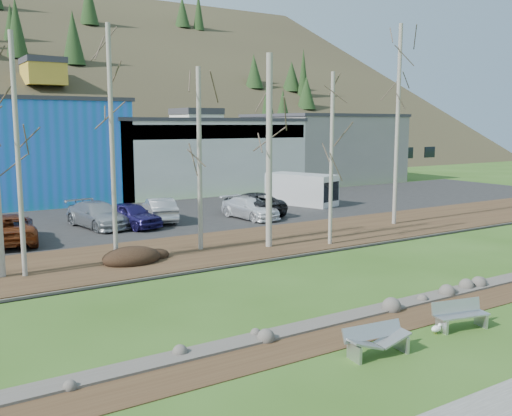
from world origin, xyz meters
TOP-DOWN VIEW (x-y plane):
  - ground at (0.00, 0.00)m, footprint 200.00×200.00m
  - dirt_strip at (0.00, 2.10)m, footprint 80.00×1.80m
  - near_bank_rocks at (0.00, 3.10)m, footprint 80.00×0.80m
  - river at (0.00, 7.20)m, footprint 80.00×8.00m
  - far_bank_rocks at (0.00, 11.30)m, footprint 80.00×0.80m
  - far_bank at (0.00, 14.50)m, footprint 80.00×7.00m
  - parking_lot at (0.00, 25.00)m, footprint 80.00×14.00m
  - building_white at (12.00, 38.98)m, footprint 18.36×12.24m
  - building_grey at (28.00, 39.00)m, footprint 14.28×12.24m
  - bench_intact at (2.33, 0.53)m, footprint 1.85×0.90m
  - bench_damaged at (-1.29, 0.42)m, footprint 1.95×0.83m
  - seagull at (1.38, 0.62)m, footprint 0.43×0.20m
  - dirt_mound at (-3.44, 13.59)m, footprint 2.64×1.86m
  - birch_1 at (-7.91, 13.74)m, footprint 0.20×0.20m
  - birch_3 at (-3.98, 14.06)m, footprint 0.21×0.21m
  - birch_4 at (0.42, 14.37)m, footprint 0.23×0.23m
  - birch_5 at (6.64, 11.95)m, footprint 0.19×0.19m
  - birch_6 at (3.61, 13.09)m, footprint 0.31×0.31m
  - birch_7 at (13.86, 14.46)m, footprint 0.24×0.24m
  - car_2 at (-7.34, 21.01)m, footprint 3.24×5.81m
  - car_3 at (-2.03, 23.08)m, footprint 3.03×5.54m
  - car_4 at (-0.35, 22.00)m, footprint 2.98×4.71m
  - car_5 at (1.91, 23.02)m, footprint 2.59×4.83m
  - car_6 at (8.39, 22.29)m, footprint 2.64×5.54m
  - car_7 at (7.35, 20.93)m, footprint 2.42×4.91m
  - van_white at (14.21, 24.19)m, footprint 3.86×5.80m

SIDE VIEW (x-z plane):
  - ground at x=0.00m, z-range 0.00..0.00m
  - near_bank_rocks at x=0.00m, z-range -0.25..0.25m
  - river at x=0.00m, z-range -0.45..0.45m
  - far_bank_rocks at x=0.00m, z-range -0.23..0.23m
  - dirt_strip at x=0.00m, z-range 0.00..0.03m
  - parking_lot at x=0.00m, z-range 0.00..0.14m
  - far_bank at x=0.00m, z-range 0.00..0.15m
  - seagull at x=1.38m, z-range 0.02..0.32m
  - dirt_mound at x=-3.44m, z-range 0.15..0.67m
  - bench_damaged at x=-1.29m, z-range 0.00..0.85m
  - bench_intact at x=2.33m, z-range 0.00..0.89m
  - car_7 at x=7.35m, z-range 0.14..1.51m
  - car_4 at x=-0.35m, z-range 0.14..1.63m
  - car_5 at x=1.91m, z-range 0.14..1.65m
  - car_3 at x=-2.03m, z-range 0.14..1.66m
  - car_6 at x=8.39m, z-range 0.14..1.67m
  - car_2 at x=-7.34m, z-range 0.14..1.68m
  - van_white at x=14.21m, z-range 0.14..2.49m
  - building_white at x=12.00m, z-range 0.01..6.81m
  - building_grey at x=28.00m, z-range 0.01..7.31m
  - birch_5 at x=6.64m, z-range 0.15..8.84m
  - birch_4 at x=0.42m, z-range 0.15..8.96m
  - birch_6 at x=3.61m, z-range 0.15..9.67m
  - birch_1 at x=-7.91m, z-range 0.15..9.85m
  - birch_3 at x=-3.98m, z-range 0.15..10.52m
  - birch_7 at x=13.86m, z-range 0.15..12.16m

